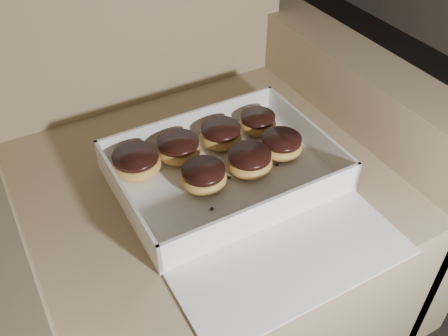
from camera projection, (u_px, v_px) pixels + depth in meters
name	position (u px, v px, depth m)	size (l,w,h in m)	color
armchair	(187.00, 197.00, 1.06)	(0.88, 0.74, 0.92)	#9A8562
bakery_box	(237.00, 187.00, 0.89)	(0.39, 0.45, 0.07)	white
donut_a	(221.00, 135.00, 0.97)	(0.08, 0.08, 0.04)	#E5AE50
donut_b	(258.00, 122.00, 1.01)	(0.07, 0.07, 0.04)	#E5AE50
donut_c	(178.00, 149.00, 0.94)	(0.08, 0.08, 0.04)	#E5AE50
donut_d	(136.00, 163.00, 0.91)	(0.09, 0.09, 0.05)	#E5AE50
donut_e	(249.00, 161.00, 0.91)	(0.09, 0.09, 0.04)	#E5AE50
donut_f	(204.00, 177.00, 0.88)	(0.08, 0.08, 0.04)	#E5AE50
donut_g	(281.00, 145.00, 0.95)	(0.08, 0.08, 0.04)	#E5AE50
crumb_a	(229.00, 178.00, 0.91)	(0.01, 0.01, 0.00)	black
crumb_b	(212.00, 209.00, 0.85)	(0.01, 0.01, 0.00)	black
crumb_c	(277.00, 164.00, 0.94)	(0.01, 0.01, 0.00)	black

